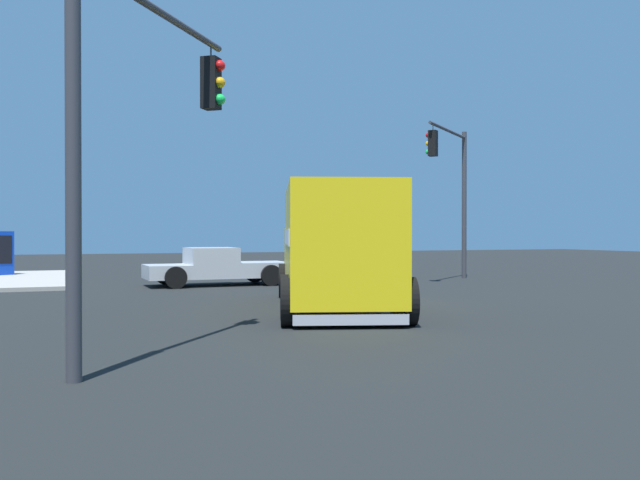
{
  "coord_description": "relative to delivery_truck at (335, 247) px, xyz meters",
  "views": [
    {
      "loc": [
        -17.04,
        7.98,
        1.89
      ],
      "look_at": [
        -1.08,
        1.75,
        1.73
      ],
      "focal_mm": 38.58,
      "sensor_mm": 36.0,
      "label": 1
    }
  ],
  "objects": [
    {
      "name": "vending_machine_red",
      "position": [
        16.29,
        8.64,
        -0.49
      ],
      "size": [
        1.09,
        1.15,
        1.85
      ],
      "color": "#0F38B2",
      "rests_on": "sidewalk_corner_far"
    },
    {
      "name": "traffic_light_secondary",
      "position": [
        8.16,
        -8.62,
        2.54
      ],
      "size": [
        3.15,
        3.57,
        6.2
      ],
      "color": "#38383D",
      "rests_on": "ground"
    },
    {
      "name": "traffic_light_primary",
      "position": [
        -5.34,
        5.41,
        2.19
      ],
      "size": [
        3.71,
        2.85,
        5.64
      ],
      "color": "#38383D",
      "rests_on": "ground"
    },
    {
      "name": "ground_plane",
      "position": [
        1.26,
        -1.41,
        -1.55
      ],
      "size": [
        100.0,
        100.0,
        0.0
      ],
      "primitive_type": "plane",
      "color": "black"
    },
    {
      "name": "delivery_truck",
      "position": [
        0.0,
        0.0,
        0.0
      ],
      "size": [
        8.34,
        4.87,
        3.01
      ],
      "color": "yellow",
      "rests_on": "ground"
    },
    {
      "name": "pickup_silver",
      "position": [
        8.96,
        0.98,
        -0.83
      ],
      "size": [
        2.32,
        5.23,
        1.38
      ],
      "color": "#B7BABF",
      "rests_on": "ground"
    }
  ]
}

